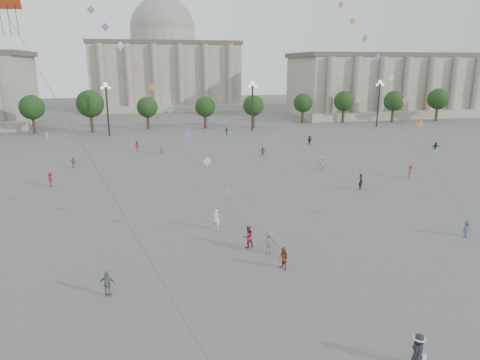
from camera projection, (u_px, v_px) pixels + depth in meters
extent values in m
plane|color=#5E5B58|center=(304.00, 321.00, 24.30)|extent=(360.00, 360.00, 0.00)
cube|color=gray|center=(426.00, 85.00, 127.72)|extent=(80.00, 22.00, 16.00)
cube|color=brown|center=(429.00, 56.00, 125.47)|extent=(81.60, 22.44, 1.20)
cube|color=gray|center=(453.00, 114.00, 117.32)|extent=(84.00, 4.00, 2.00)
cube|color=gray|center=(165.00, 77.00, 144.00)|extent=(46.00, 30.00, 20.00)
cube|color=brown|center=(164.00, 44.00, 141.23)|extent=(46.92, 30.60, 1.20)
cube|color=gray|center=(170.00, 109.00, 130.36)|extent=(48.30, 4.00, 2.00)
cylinder|color=gray|center=(163.00, 38.00, 140.74)|extent=(21.00, 21.00, 5.00)
sphere|color=gray|center=(163.00, 30.00, 140.08)|extent=(21.00, 21.00, 21.00)
cylinder|color=#332419|center=(38.00, 124.00, 90.78)|extent=(0.70, 0.70, 3.52)
sphere|color=black|center=(36.00, 107.00, 89.82)|extent=(5.12, 5.12, 5.12)
cylinder|color=#332419|center=(97.00, 123.00, 93.36)|extent=(0.70, 0.70, 3.52)
sphere|color=black|center=(96.00, 106.00, 92.40)|extent=(5.12, 5.12, 5.12)
cylinder|color=#332419|center=(153.00, 121.00, 95.94)|extent=(0.70, 0.70, 3.52)
sphere|color=black|center=(152.00, 105.00, 94.98)|extent=(5.12, 5.12, 5.12)
cylinder|color=#332419|center=(206.00, 120.00, 98.52)|extent=(0.70, 0.70, 3.52)
sphere|color=black|center=(206.00, 104.00, 97.56)|extent=(5.12, 5.12, 5.12)
cylinder|color=#332419|center=(256.00, 118.00, 101.10)|extent=(0.70, 0.70, 3.52)
sphere|color=black|center=(256.00, 103.00, 100.14)|extent=(5.12, 5.12, 5.12)
cylinder|color=#332419|center=(304.00, 117.00, 103.68)|extent=(0.70, 0.70, 3.52)
sphere|color=black|center=(304.00, 102.00, 102.72)|extent=(5.12, 5.12, 5.12)
cylinder|color=#332419|center=(349.00, 116.00, 106.26)|extent=(0.70, 0.70, 3.52)
sphere|color=black|center=(350.00, 101.00, 105.30)|extent=(5.12, 5.12, 5.12)
cylinder|color=#332419|center=(393.00, 114.00, 108.84)|extent=(0.70, 0.70, 3.52)
sphere|color=black|center=(394.00, 100.00, 107.88)|extent=(5.12, 5.12, 5.12)
cylinder|color=#332419|center=(434.00, 113.00, 111.43)|extent=(0.70, 0.70, 3.52)
sphere|color=black|center=(435.00, 99.00, 110.46)|extent=(5.12, 5.12, 5.12)
cylinder|color=#262628|center=(108.00, 111.00, 85.63)|extent=(0.36, 0.36, 10.00)
sphere|color=#FFE5B2|center=(105.00, 85.00, 84.27)|extent=(0.90, 0.90, 0.90)
sphere|color=#FFE5B2|center=(102.00, 88.00, 84.28)|extent=(0.60, 0.60, 0.60)
sphere|color=#FFE5B2|center=(109.00, 88.00, 84.58)|extent=(0.60, 0.60, 0.60)
cylinder|color=#262628|center=(252.00, 108.00, 92.08)|extent=(0.36, 0.36, 10.00)
sphere|color=#FFE5B2|center=(253.00, 83.00, 90.72)|extent=(0.90, 0.90, 0.90)
sphere|color=#FFE5B2|center=(249.00, 86.00, 90.73)|extent=(0.60, 0.60, 0.60)
sphere|color=#FFE5B2|center=(256.00, 86.00, 91.03)|extent=(0.60, 0.60, 0.60)
cylinder|color=#262628|center=(378.00, 105.00, 98.53)|extent=(0.36, 0.36, 10.00)
sphere|color=#FFE5B2|center=(380.00, 82.00, 97.17)|extent=(0.90, 0.90, 0.90)
sphere|color=#FFE5B2|center=(377.00, 85.00, 97.18)|extent=(0.60, 0.60, 0.60)
sphere|color=#FFE5B2|center=(383.00, 85.00, 97.48)|extent=(0.60, 0.60, 0.60)
imported|color=#335074|center=(227.00, 131.00, 88.22)|extent=(0.96, 0.98, 1.65)
imported|color=beige|center=(161.00, 148.00, 69.79)|extent=(1.56, 1.06, 1.62)
imported|color=slate|center=(269.00, 242.00, 32.62)|extent=(1.34, 0.93, 1.90)
imported|color=silver|center=(322.00, 163.00, 59.03)|extent=(1.76, 0.95, 1.81)
imported|color=#9C372A|center=(410.00, 172.00, 54.46)|extent=(1.28, 1.26, 1.77)
imported|color=black|center=(310.00, 140.00, 77.52)|extent=(1.57, 1.12, 1.63)
imported|color=silver|center=(47.00, 136.00, 82.40)|extent=(0.63, 0.63, 1.48)
imported|color=slate|center=(263.00, 152.00, 67.60)|extent=(1.46, 0.74, 1.51)
imported|color=white|center=(216.00, 219.00, 37.55)|extent=(0.81, 0.78, 1.87)
imported|color=slate|center=(73.00, 162.00, 60.20)|extent=(0.91, 0.44, 1.50)
imported|color=maroon|center=(51.00, 179.00, 50.80)|extent=(0.82, 1.23, 1.77)
imported|color=black|center=(361.00, 182.00, 49.48)|extent=(0.56, 0.76, 1.92)
imported|color=black|center=(436.00, 147.00, 71.23)|extent=(1.49, 0.55, 1.58)
imported|color=brown|center=(283.00, 259.00, 30.20)|extent=(0.88, 0.98, 1.65)
imported|color=maroon|center=(137.00, 146.00, 71.32)|extent=(1.39, 1.16, 1.86)
imported|color=slate|center=(107.00, 283.00, 26.72)|extent=(1.07, 0.67, 1.69)
imported|color=maroon|center=(248.00, 237.00, 33.82)|extent=(1.04, 0.90, 1.82)
imported|color=#384F7E|center=(467.00, 229.00, 35.84)|extent=(1.05, 0.72, 1.49)
imported|color=black|center=(418.00, 351.00, 20.38)|extent=(1.03, 0.98, 1.78)
cone|color=white|center=(420.00, 337.00, 20.19)|extent=(0.52, 0.52, 0.14)
cylinder|color=white|center=(420.00, 339.00, 20.20)|extent=(0.60, 0.60, 0.02)
cube|color=white|center=(424.00, 358.00, 20.38)|extent=(0.22, 0.10, 0.35)
cylinder|color=#3F3F3F|center=(97.00, 169.00, 19.17)|extent=(0.02, 0.02, 23.61)
cube|color=#C46783|center=(227.00, 192.00, 34.27)|extent=(0.76, 0.25, 0.76)
cube|color=silver|center=(207.00, 161.00, 35.01)|extent=(0.76, 0.25, 0.76)
cube|color=#9A5CB9|center=(188.00, 134.00, 35.80)|extent=(0.76, 0.25, 0.76)
cube|color=#4DA76A|center=(170.00, 109.00, 36.61)|extent=(0.76, 0.25, 0.76)
cube|color=orange|center=(153.00, 87.00, 37.44)|extent=(0.76, 0.25, 0.76)
cube|color=#C46783|center=(136.00, 65.00, 38.29)|extent=(0.76, 0.25, 0.76)
cube|color=silver|center=(120.00, 46.00, 39.15)|extent=(0.76, 0.25, 0.76)
cube|color=#9A5CB9|center=(105.00, 27.00, 40.01)|extent=(0.76, 0.25, 0.76)
cube|color=#4DA76A|center=(91.00, 10.00, 40.89)|extent=(0.76, 0.25, 0.76)
cube|color=#9A5CB9|center=(452.00, 182.00, 36.49)|extent=(0.76, 0.25, 0.76)
cube|color=#4DA76A|center=(436.00, 151.00, 37.49)|extent=(0.76, 0.25, 0.76)
cube|color=orange|center=(420.00, 124.00, 38.54)|extent=(0.76, 0.25, 0.76)
cube|color=#C46783|center=(405.00, 100.00, 39.61)|extent=(0.76, 0.25, 0.76)
cube|color=silver|center=(391.00, 78.00, 40.71)|extent=(0.76, 0.25, 0.76)
cube|color=#9A5CB9|center=(377.00, 57.00, 41.82)|extent=(0.76, 0.25, 0.76)
cube|color=#4DA76A|center=(365.00, 38.00, 42.94)|extent=(0.76, 0.25, 0.76)
cube|color=orange|center=(352.00, 21.00, 44.07)|extent=(0.76, 0.25, 0.76)
cube|color=#C46783|center=(341.00, 4.00, 45.21)|extent=(0.76, 0.25, 0.76)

